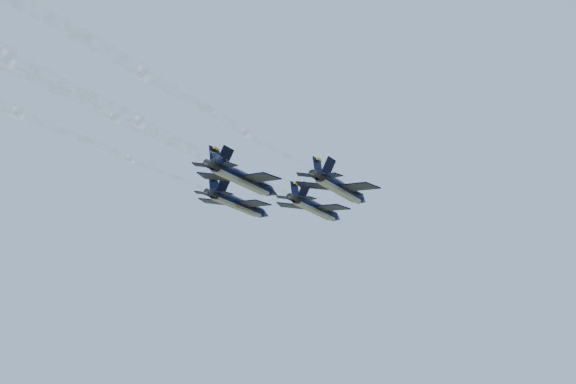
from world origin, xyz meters
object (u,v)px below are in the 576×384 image
(jet_right, at_px, (341,188))
(jet_slot, at_px, (244,179))
(jet_lead, at_px, (316,208))
(jet_left, at_px, (239,204))

(jet_right, xyz_separation_m, jet_slot, (-11.94, -9.46, 0.00))
(jet_slot, bearing_deg, jet_lead, 88.41)
(jet_lead, relative_size, jet_right, 1.00)
(jet_left, distance_m, jet_right, 19.09)
(jet_lead, distance_m, jet_right, 13.20)
(jet_lead, height_order, jet_right, same)
(jet_lead, distance_m, jet_left, 13.36)
(jet_left, height_order, jet_slot, same)
(jet_left, bearing_deg, jet_lead, 43.22)
(jet_right, distance_m, jet_slot, 15.24)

